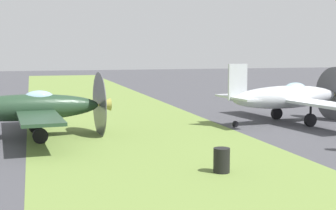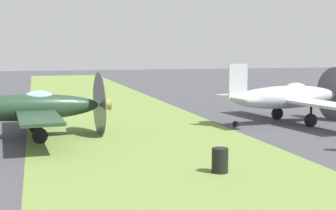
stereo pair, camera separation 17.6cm
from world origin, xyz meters
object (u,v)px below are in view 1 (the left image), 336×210
Objects in this scene: airplane_wingman at (29,108)px; fuel_drum at (222,160)px; supply_crate at (280,102)px; airplane_lead at (288,97)px.

airplane_wingman is 11.20m from fuel_drum.
airplane_wingman is 20.94m from supply_crate.
airplane_lead reaches higher than supply_crate.
airplane_lead is 11.88× the size of fuel_drum.
airplane_wingman is at bearing -94.52° from airplane_lead.
airplane_lead is at bearing 89.92° from airplane_wingman.
fuel_drum is (8.94, 6.67, -1.10)m from airplane_wingman.
airplane_wingman is at bearing -143.28° from fuel_drum.
airplane_lead is at bearing 139.88° from fuel_drum.
supply_crate is at bearing 145.65° from airplane_lead.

